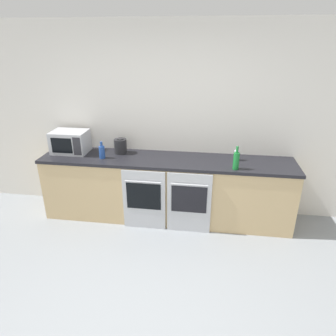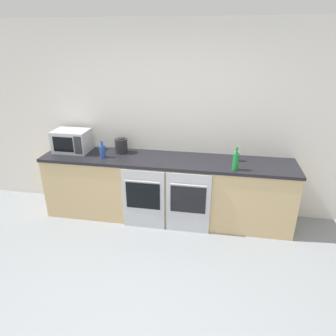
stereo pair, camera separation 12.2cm
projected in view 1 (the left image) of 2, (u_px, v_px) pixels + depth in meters
ground_plane at (137, 326)px, 2.66m from camera, size 16.00×16.00×0.00m
wall_back at (170, 122)px, 4.11m from camera, size 10.00×0.06×2.60m
counter_back at (166, 188)px, 4.14m from camera, size 3.37×0.64×0.89m
oven_left at (144, 200)px, 3.89m from camera, size 0.56×0.06×0.83m
oven_right at (189, 203)px, 3.81m from camera, size 0.56×0.06×0.83m
microwave at (70, 142)px, 4.14m from camera, size 0.48×0.35×0.30m
bottle_green at (236, 160)px, 3.61m from camera, size 0.07×0.07×0.29m
bottle_blue at (102, 152)px, 3.96m from camera, size 0.08×0.08×0.23m
bottle_clear at (236, 155)px, 3.89m from camera, size 0.06×0.06×0.19m
kettle at (120, 146)px, 4.13m from camera, size 0.17×0.17×0.21m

